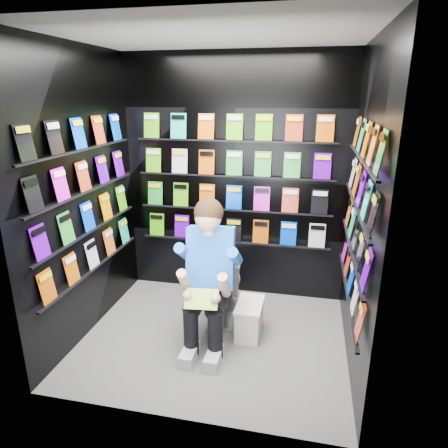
# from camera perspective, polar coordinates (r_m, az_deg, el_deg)

# --- Properties ---
(floor) EXTENTS (2.40, 2.40, 0.00)m
(floor) POSITION_cam_1_polar(r_m,az_deg,el_deg) (3.89, -1.48, -15.98)
(floor) COLOR #5E5E5B
(floor) RESTS_ON ground
(ceiling) EXTENTS (2.40, 2.40, 0.00)m
(ceiling) POSITION_cam_1_polar(r_m,az_deg,el_deg) (3.25, -1.89, 25.51)
(ceiling) COLOR white
(ceiling) RESTS_ON floor
(wall_back) EXTENTS (2.40, 0.04, 2.60)m
(wall_back) POSITION_cam_1_polar(r_m,az_deg,el_deg) (4.29, 1.53, 6.26)
(wall_back) COLOR black
(wall_back) RESTS_ON floor
(wall_front) EXTENTS (2.40, 0.04, 2.60)m
(wall_front) POSITION_cam_1_polar(r_m,az_deg,el_deg) (2.43, -7.28, -3.31)
(wall_front) COLOR black
(wall_front) RESTS_ON floor
(wall_left) EXTENTS (0.04, 2.00, 2.60)m
(wall_left) POSITION_cam_1_polar(r_m,az_deg,el_deg) (3.80, -19.55, 3.66)
(wall_left) COLOR black
(wall_left) RESTS_ON floor
(wall_right) EXTENTS (0.04, 2.00, 2.60)m
(wall_right) POSITION_cam_1_polar(r_m,az_deg,el_deg) (3.28, 19.17, 1.49)
(wall_right) COLOR black
(wall_right) RESTS_ON floor
(comics_back) EXTENTS (2.10, 0.06, 1.37)m
(comics_back) POSITION_cam_1_polar(r_m,az_deg,el_deg) (4.26, 1.46, 6.25)
(comics_back) COLOR red
(comics_back) RESTS_ON wall_back
(comics_left) EXTENTS (0.06, 1.70, 1.37)m
(comics_left) POSITION_cam_1_polar(r_m,az_deg,el_deg) (3.79, -19.17, 3.72)
(comics_left) COLOR red
(comics_left) RESTS_ON wall_left
(comics_right) EXTENTS (0.06, 1.70, 1.37)m
(comics_right) POSITION_cam_1_polar(r_m,az_deg,el_deg) (3.27, 18.66, 1.61)
(comics_right) COLOR red
(comics_right) RESTS_ON wall_right
(toilet) EXTENTS (0.50, 0.79, 0.73)m
(toilet) POSITION_cam_1_polar(r_m,az_deg,el_deg) (4.06, -0.44, -8.44)
(toilet) COLOR white
(toilet) RESTS_ON floor
(longbox) EXTENTS (0.22, 0.40, 0.30)m
(longbox) POSITION_cam_1_polar(r_m,az_deg,el_deg) (3.88, 3.64, -13.56)
(longbox) COLOR silver
(longbox) RESTS_ON floor
(longbox_lid) EXTENTS (0.24, 0.42, 0.03)m
(longbox_lid) POSITION_cam_1_polar(r_m,az_deg,el_deg) (3.79, 3.69, -11.45)
(longbox_lid) COLOR silver
(longbox_lid) RESTS_ON longbox
(reader) EXTENTS (0.65, 0.87, 1.50)m
(reader) POSITION_cam_1_polar(r_m,az_deg,el_deg) (3.54, -1.80, -4.93)
(reader) COLOR blue
(reader) RESTS_ON toilet
(held_comic) EXTENTS (0.29, 0.19, 0.12)m
(held_comic) POSITION_cam_1_polar(r_m,az_deg,el_deg) (3.33, -3.23, -10.65)
(held_comic) COLOR green
(held_comic) RESTS_ON reader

